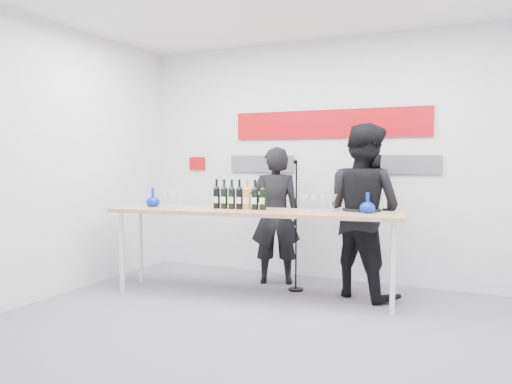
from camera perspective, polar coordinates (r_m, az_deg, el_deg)
ground at (r=4.71m, az=0.85°, el=-14.99°), size 5.00×5.00×0.00m
back_wall at (r=6.33m, az=8.24°, el=3.63°), size 5.00×0.04×3.00m
signage at (r=6.33m, az=7.71°, el=6.41°), size 3.38×0.02×0.79m
tasting_table at (r=5.44m, az=-0.44°, el=-2.82°), size 3.26×1.09×0.96m
wine_bottles at (r=5.51m, az=-1.91°, el=-0.26°), size 0.62×0.16×0.33m
decanter_left at (r=5.94m, az=-11.70°, el=-0.60°), size 0.16×0.16×0.21m
decanter_right at (r=5.24m, az=12.63°, el=-1.19°), size 0.16×0.16×0.21m
glasses_left at (r=5.75m, az=-9.40°, el=-0.87°), size 0.28×0.24×0.18m
glasses_right at (r=5.26m, az=7.16°, el=-1.28°), size 0.38×0.26×0.18m
presenter_left at (r=6.06m, az=2.22°, el=-2.70°), size 0.71×0.58×1.66m
presenter_right at (r=5.60m, az=12.14°, el=-2.09°), size 1.13×1.03×1.90m
mic_stand at (r=5.78m, az=4.58°, el=-6.74°), size 0.18×0.18×1.51m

